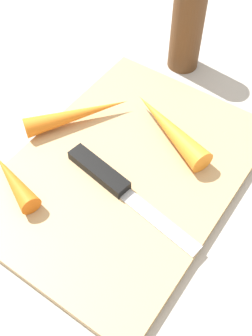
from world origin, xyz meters
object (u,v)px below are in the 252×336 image
(carrot_medium, at_px, (169,128))
(pepper_grinder, at_px, (187,27))
(cutting_board, at_px, (126,171))
(knife, at_px, (106,177))
(carrot_shortest, at_px, (13,181))
(carrot_longest, at_px, (78,114))

(carrot_medium, xyz_separation_m, pepper_grinder, (0.15, 0.07, 0.04))
(cutting_board, relative_size, pepper_grinder, 2.67)
(knife, distance_m, carrot_shortest, 0.11)
(cutting_board, distance_m, carrot_medium, 0.08)
(carrot_shortest, relative_size, carrot_longest, 0.63)
(cutting_board, xyz_separation_m, carrot_medium, (0.08, -0.02, 0.02))
(knife, distance_m, carrot_medium, 0.11)
(carrot_longest, relative_size, pepper_grinder, 1.07)
(knife, xyz_separation_m, carrot_medium, (0.11, -0.02, 0.01))
(knife, distance_m, pepper_grinder, 0.27)
(cutting_board, height_order, knife, knife)
(carrot_shortest, height_order, carrot_longest, carrot_longest)
(cutting_board, height_order, carrot_medium, carrot_medium)
(carrot_medium, height_order, pepper_grinder, pepper_grinder)
(cutting_board, distance_m, knife, 0.03)
(carrot_longest, bearing_deg, carrot_shortest, -143.38)
(knife, relative_size, carrot_shortest, 2.21)
(carrot_shortest, xyz_separation_m, pepper_grinder, (0.33, -0.04, 0.04))
(pepper_grinder, bearing_deg, carrot_longest, 166.31)
(carrot_longest, distance_m, pepper_grinder, 0.21)
(pepper_grinder, bearing_deg, knife, -170.97)
(knife, bearing_deg, pepper_grinder, 108.06)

